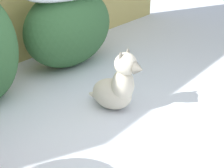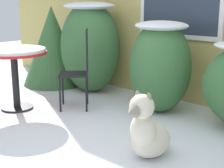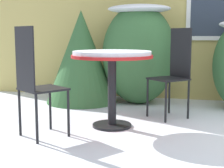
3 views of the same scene
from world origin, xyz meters
name	(u,v)px [view 1 (image 1 of 3)]	position (x,y,z in m)	size (l,w,h in m)	color
ground_plane	(117,153)	(0.00, 0.00, 0.00)	(16.00, 16.00, 0.00)	white
shrub_right	(69,25)	(1.15, 1.60, 0.52)	(1.32, 0.73, 0.97)	#386638
dog	(117,87)	(0.58, 0.43, 0.24)	(0.32, 0.64, 0.63)	beige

